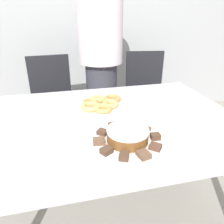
% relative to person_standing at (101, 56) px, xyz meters
% --- Properties ---
extents(ground_plane, '(12.00, 12.00, 0.00)m').
position_rel_person_standing_xyz_m(ground_plane, '(-0.13, -0.91, -0.92)').
color(ground_plane, gray).
extents(wall_back, '(8.00, 0.05, 2.60)m').
position_rel_person_standing_xyz_m(wall_back, '(-0.13, 0.73, 0.38)').
color(wall_back, '#A8AAAD').
rests_on(wall_back, ground_plane).
extents(table, '(1.53, 1.09, 0.73)m').
position_rel_person_standing_xyz_m(table, '(-0.13, -0.91, -0.26)').
color(table, silver).
rests_on(table, ground_plane).
extents(person_standing, '(0.40, 0.40, 1.75)m').
position_rel_person_standing_xyz_m(person_standing, '(0.00, 0.00, 0.00)').
color(person_standing, '#383842').
rests_on(person_standing, ground_plane).
extents(office_chair_left, '(0.48, 0.48, 0.92)m').
position_rel_person_standing_xyz_m(office_chair_left, '(-0.48, 0.01, -0.47)').
color(office_chair_left, black).
rests_on(office_chair_left, ground_plane).
extents(office_chair_right, '(0.50, 0.50, 0.92)m').
position_rel_person_standing_xyz_m(office_chair_right, '(0.48, 0.01, -0.47)').
color(office_chair_right, black).
rests_on(office_chair_right, ground_plane).
extents(plate_cake, '(0.35, 0.35, 0.01)m').
position_rel_person_standing_xyz_m(plate_cake, '(-0.10, -1.18, -0.18)').
color(plate_cake, white).
rests_on(plate_cake, table).
extents(plate_donuts, '(0.36, 0.36, 0.01)m').
position_rel_person_standing_xyz_m(plate_donuts, '(-0.14, -0.72, -0.18)').
color(plate_donuts, white).
rests_on(plate_donuts, table).
extents(frosted_cake, '(0.20, 0.20, 0.06)m').
position_rel_person_standing_xyz_m(frosted_cake, '(-0.10, -1.18, -0.14)').
color(frosted_cake, brown).
rests_on(frosted_cake, plate_cake).
extents(lamington_0, '(0.06, 0.06, 0.02)m').
position_rel_person_standing_xyz_m(lamington_0, '(-0.15, -1.30, -0.16)').
color(lamington_0, '#513828').
rests_on(lamington_0, plate_cake).
extents(lamington_1, '(0.06, 0.06, 0.02)m').
position_rel_person_standing_xyz_m(lamington_1, '(-0.07, -1.31, -0.16)').
color(lamington_1, brown).
rests_on(lamington_1, plate_cake).
extents(lamington_2, '(0.07, 0.07, 0.02)m').
position_rel_person_standing_xyz_m(lamington_2, '(0.00, -1.27, -0.16)').
color(lamington_2, brown).
rests_on(lamington_2, plate_cake).
extents(lamington_3, '(0.05, 0.04, 0.03)m').
position_rel_person_standing_xyz_m(lamington_3, '(0.04, -1.19, -0.16)').
color(lamington_3, '#513828').
rests_on(lamington_3, plate_cake).
extents(lamington_4, '(0.06, 0.06, 0.02)m').
position_rel_person_standing_xyz_m(lamington_4, '(0.02, -1.11, -0.16)').
color(lamington_4, brown).
rests_on(lamington_4, plate_cake).
extents(lamington_5, '(0.05, 0.06, 0.03)m').
position_rel_person_standing_xyz_m(lamington_5, '(-0.05, -1.05, -0.16)').
color(lamington_5, brown).
rests_on(lamington_5, plate_cake).
extents(lamington_6, '(0.05, 0.06, 0.03)m').
position_rel_person_standing_xyz_m(lamington_6, '(-0.13, -1.05, -0.16)').
color(lamington_6, '#513828').
rests_on(lamington_6, plate_cake).
extents(lamington_7, '(0.06, 0.06, 0.02)m').
position_rel_person_standing_xyz_m(lamington_7, '(-0.20, -1.09, -0.16)').
color(lamington_7, '#513828').
rests_on(lamington_7, plate_cake).
extents(lamington_8, '(0.06, 0.05, 0.02)m').
position_rel_person_standing_xyz_m(lamington_8, '(-0.23, -1.17, -0.16)').
color(lamington_8, brown).
rests_on(lamington_8, plate_cake).
extents(lamington_9, '(0.06, 0.06, 0.02)m').
position_rel_person_standing_xyz_m(lamington_9, '(-0.22, -1.25, -0.16)').
color(lamington_9, '#513828').
rests_on(lamington_9, plate_cake).
extents(donut_0, '(0.11, 0.11, 0.03)m').
position_rel_person_standing_xyz_m(donut_0, '(-0.14, -0.72, -0.16)').
color(donut_0, '#D18E4C').
rests_on(donut_0, plate_donuts).
extents(donut_1, '(0.12, 0.12, 0.03)m').
position_rel_person_standing_xyz_m(donut_1, '(-0.05, -0.67, -0.16)').
color(donut_1, '#D18E4C').
rests_on(donut_1, plate_donuts).
extents(donut_2, '(0.10, 0.10, 0.03)m').
position_rel_person_standing_xyz_m(donut_2, '(-0.15, -0.65, -0.16)').
color(donut_2, '#E5AD66').
rests_on(donut_2, plate_donuts).
extents(donut_3, '(0.10, 0.10, 0.03)m').
position_rel_person_standing_xyz_m(donut_3, '(-0.20, -0.69, -0.16)').
color(donut_3, '#D18E4C').
rests_on(donut_3, plate_donuts).
extents(donut_4, '(0.13, 0.13, 0.03)m').
position_rel_person_standing_xyz_m(donut_4, '(-0.22, -0.77, -0.16)').
color(donut_4, '#E5AD66').
rests_on(donut_4, plate_donuts).
extents(donut_5, '(0.11, 0.11, 0.03)m').
position_rel_person_standing_xyz_m(donut_5, '(-0.14, -0.82, -0.16)').
color(donut_5, tan).
rests_on(donut_5, plate_donuts).
extents(donut_6, '(0.11, 0.11, 0.03)m').
position_rel_person_standing_xyz_m(donut_6, '(-0.09, -0.76, -0.16)').
color(donut_6, '#E5AD66').
rests_on(donut_6, plate_donuts).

